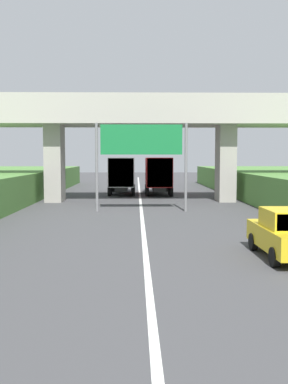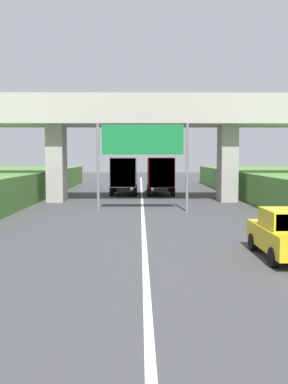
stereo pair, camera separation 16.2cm
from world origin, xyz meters
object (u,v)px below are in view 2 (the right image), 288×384
object	(u,v)px
truck_red	(160,174)
construction_barrel_4	(271,216)
car_yellow	(287,234)
overhead_highway_sign	(143,146)
truck_black	(124,174)

from	to	relation	value
truck_red	construction_barrel_4	distance (m)	19.25
car_yellow	overhead_highway_sign	bearing A→B (deg)	110.45
truck_red	construction_barrel_4	world-z (taller)	truck_red
truck_red	truck_black	world-z (taller)	same
overhead_highway_sign	truck_red	distance (m)	13.38
car_yellow	construction_barrel_4	world-z (taller)	car_yellow
car_yellow	construction_barrel_4	distance (m)	7.84
overhead_highway_sign	truck_red	xyz separation A→B (m)	(1.71, 13.07, -2.27)
truck_black	construction_barrel_4	world-z (taller)	truck_black
truck_black	car_yellow	xyz separation A→B (m)	(6.55, -26.56, -1.08)
overhead_highway_sign	truck_black	xyz separation A→B (m)	(-1.66, 13.45, -2.27)
truck_black	car_yellow	distance (m)	27.38
construction_barrel_4	overhead_highway_sign	bearing A→B (deg)	140.56
overhead_highway_sign	car_yellow	size ratio (longest dim) A/B	1.43
truck_black	car_yellow	bearing A→B (deg)	-76.15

